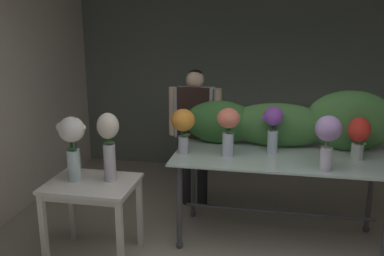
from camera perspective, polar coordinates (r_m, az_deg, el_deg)
name	(u,v)px	position (r m, az deg, el deg)	size (l,w,h in m)	color
ground_plane	(245,223)	(4.69, 7.19, -12.58)	(7.82, 7.82, 0.00)	#9E9384
wall_back	(258,71)	(6.00, 8.84, 7.58)	(5.20, 0.12, 2.84)	slate
wall_left	(13,85)	(5.09, -22.94, 5.38)	(0.12, 3.68, 2.84)	beige
display_table_glass	(280,169)	(4.13, 11.78, -5.50)	(2.02, 0.88, 0.87)	silver
side_table_white	(92,192)	(3.90, -13.30, -8.39)	(0.78, 0.61, 0.73)	silver
florist	(195,124)	(4.76, 0.39, 0.58)	(0.60, 0.24, 1.59)	#232328
foliage_backdrop	(292,123)	(4.33, 13.28, 0.70)	(2.07, 0.27, 0.60)	#387033
vase_violet_ranunculus	(273,125)	(4.11, 10.86, 0.43)	(0.20, 0.19, 0.46)	silver
vase_sunset_carnations	(183,125)	(4.02, -1.24, 0.46)	(0.24, 0.23, 0.44)	silver
vase_scarlet_lilies	(359,134)	(4.15, 21.62, -0.81)	(0.20, 0.20, 0.40)	silver
vase_lilac_roses	(328,135)	(3.74, 17.84, -0.93)	(0.22, 0.22, 0.48)	silver
vase_coral_peonies	(228,126)	(3.95, 4.92, 0.27)	(0.22, 0.22, 0.46)	silver
vase_white_roses_tall	(72,141)	(3.82, -15.86, -1.73)	(0.25, 0.23, 0.58)	silver
vase_cream_lisianthus_tall	(109,142)	(3.75, -11.18, -1.80)	(0.19, 0.19, 0.62)	silver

